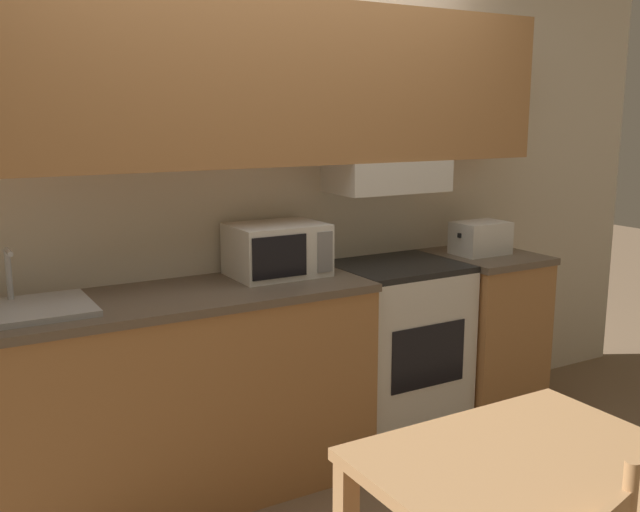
{
  "coord_description": "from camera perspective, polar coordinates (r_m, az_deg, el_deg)",
  "views": [
    {
      "loc": [
        -1.47,
        -3.16,
        1.69
      ],
      "look_at": [
        0.05,
        -0.54,
        1.09
      ],
      "focal_mm": 40.0,
      "sensor_mm": 36.0,
      "label": 1
    }
  ],
  "objects": [
    {
      "name": "ground_plane",
      "position": [
        3.88,
        -4.83,
        -14.65
      ],
      "size": [
        16.0,
        16.0,
        0.0
      ],
      "primitive_type": "plane",
      "color": "#7F664C"
    },
    {
      "name": "wall_back",
      "position": [
        3.43,
        -4.51,
        8.9
      ],
      "size": [
        5.39,
        0.38,
        2.55
      ],
      "color": "silver",
      "rests_on": "ground_plane"
    },
    {
      "name": "lower_counter_main",
      "position": [
        3.24,
        -12.15,
        -11.13
      ],
      "size": [
        1.85,
        0.6,
        0.94
      ],
      "color": "#B27A47",
      "rests_on": "ground_plane"
    },
    {
      "name": "lower_counter_right_stub",
      "position": [
        4.14,
        12.78,
        -6.18
      ],
      "size": [
        0.51,
        0.6,
        0.94
      ],
      "color": "#B27A47",
      "rests_on": "ground_plane"
    },
    {
      "name": "stove_range",
      "position": [
        3.8,
        6.07,
        -7.56
      ],
      "size": [
        0.63,
        0.55,
        0.94
      ],
      "color": "white",
      "rests_on": "ground_plane"
    },
    {
      "name": "microwave",
      "position": [
        3.38,
        -3.46,
        0.51
      ],
      "size": [
        0.44,
        0.34,
        0.25
      ],
      "color": "white",
      "rests_on": "lower_counter_main"
    },
    {
      "name": "toaster",
      "position": [
        3.99,
        12.72,
        1.44
      ],
      "size": [
        0.3,
        0.2,
        0.18
      ],
      "color": "white",
      "rests_on": "lower_counter_right_stub"
    },
    {
      "name": "sink_basin",
      "position": [
        2.98,
        -23.11,
        -4.0
      ],
      "size": [
        0.56,
        0.41,
        0.24
      ],
      "color": "#B7BABF",
      "rests_on": "lower_counter_main"
    },
    {
      "name": "dining_table",
      "position": [
        2.16,
        16.22,
        -18.52
      ],
      "size": [
        0.88,
        0.67,
        0.77
      ],
      "color": "tan",
      "rests_on": "ground_plane"
    }
  ]
}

